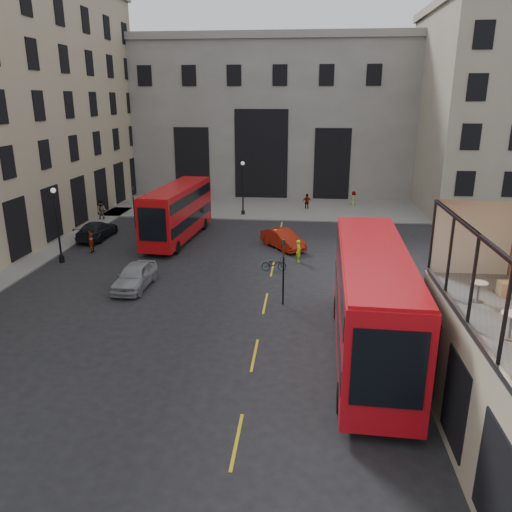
# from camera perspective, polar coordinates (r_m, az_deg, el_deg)

# --- Properties ---
(ground) EXTENTS (140.00, 140.00, 0.00)m
(ground) POSITION_cam_1_polar(r_m,az_deg,el_deg) (18.00, 4.55, -20.74)
(ground) COLOR black
(ground) RESTS_ON ground
(host_frontage) EXTENTS (3.00, 11.00, 4.50)m
(host_frontage) POSITION_cam_1_polar(r_m,az_deg,el_deg) (17.90, 26.73, -14.31)
(host_frontage) COLOR tan
(host_frontage) RESTS_ON ground
(gateway) EXTENTS (35.00, 10.60, 18.00)m
(gateway) POSITION_cam_1_polar(r_m,az_deg,el_deg) (62.35, 1.04, 15.99)
(gateway) COLOR gray
(gateway) RESTS_ON ground
(building_right) EXTENTS (16.60, 18.60, 20.00)m
(building_right) POSITION_cam_1_polar(r_m,az_deg,el_deg) (57.67, 26.88, 15.05)
(building_right) COLOR #A39983
(building_right) RESTS_ON ground
(pavement_far) EXTENTS (40.00, 12.00, 0.12)m
(pavement_far) POSITION_cam_1_polar(r_m,az_deg,el_deg) (53.64, -0.96, 5.68)
(pavement_far) COLOR slate
(pavement_far) RESTS_ON ground
(traffic_light_near) EXTENTS (0.16, 0.20, 3.80)m
(traffic_light_near) POSITION_cam_1_polar(r_m,az_deg,el_deg) (27.57, 3.16, -0.87)
(traffic_light_near) COLOR black
(traffic_light_near) RESTS_ON ground
(traffic_light_far) EXTENTS (0.16, 0.20, 3.80)m
(traffic_light_far) POSITION_cam_1_polar(r_m,az_deg,el_deg) (45.59, -13.83, 6.06)
(traffic_light_far) COLOR black
(traffic_light_far) RESTS_ON ground
(street_lamp_a) EXTENTS (0.36, 0.36, 5.33)m
(street_lamp_a) POSITION_cam_1_polar(r_m,az_deg,el_deg) (37.42, -21.68, 2.81)
(street_lamp_a) COLOR black
(street_lamp_a) RESTS_ON ground
(street_lamp_b) EXTENTS (0.36, 0.36, 5.33)m
(street_lamp_b) POSITION_cam_1_polar(r_m,az_deg,el_deg) (49.30, -1.51, 7.37)
(street_lamp_b) COLOR black
(street_lamp_b) RESTS_ON ground
(bus_near) EXTENTS (3.34, 12.66, 5.01)m
(bus_near) POSITION_cam_1_polar(r_m,az_deg,el_deg) (22.39, 13.06, -4.74)
(bus_near) COLOR #B30C14
(bus_near) RESTS_ON ground
(bus_far) EXTENTS (3.41, 11.23, 4.41)m
(bus_far) POSITION_cam_1_polar(r_m,az_deg,el_deg) (41.13, -8.92, 5.22)
(bus_far) COLOR #AF0C0E
(bus_far) RESTS_ON ground
(car_a) EXTENTS (1.93, 4.51, 1.52)m
(car_a) POSITION_cam_1_polar(r_m,az_deg,el_deg) (31.41, -13.69, -2.24)
(car_a) COLOR gray
(car_a) RESTS_ON ground
(car_b) EXTENTS (3.81, 4.43, 1.44)m
(car_b) POSITION_cam_1_polar(r_m,az_deg,el_deg) (38.70, 3.09, 1.95)
(car_b) COLOR #991A09
(car_b) RESTS_ON ground
(car_c) EXTENTS (2.14, 5.00, 1.44)m
(car_c) POSITION_cam_1_polar(r_m,az_deg,el_deg) (43.36, -17.73, 2.84)
(car_c) COLOR black
(car_c) RESTS_ON ground
(bicycle) EXTENTS (1.71, 0.74, 0.88)m
(bicycle) POSITION_cam_1_polar(r_m,az_deg,el_deg) (33.70, 2.06, -0.94)
(bicycle) COLOR gray
(bicycle) RESTS_ON ground
(cyclist) EXTENTS (0.49, 0.65, 1.60)m
(cyclist) POSITION_cam_1_polar(r_m,az_deg,el_deg) (35.50, 4.89, 0.59)
(cyclist) COLOR #CBF619
(cyclist) RESTS_ON ground
(pedestrian_a) EXTENTS (1.00, 0.80, 1.97)m
(pedestrian_a) POSITION_cam_1_polar(r_m,az_deg,el_deg) (49.43, -17.23, 4.95)
(pedestrian_a) COLOR gray
(pedestrian_a) RESTS_ON ground
(pedestrian_b) EXTENTS (1.23, 1.35, 1.82)m
(pedestrian_b) POSITION_cam_1_polar(r_m,az_deg,el_deg) (55.67, -6.16, 6.91)
(pedestrian_b) COLOR gray
(pedestrian_b) RESTS_ON ground
(pedestrian_c) EXTENTS (1.07, 0.64, 1.71)m
(pedestrian_c) POSITION_cam_1_polar(r_m,az_deg,el_deg) (52.27, 5.85, 6.16)
(pedestrian_c) COLOR gray
(pedestrian_c) RESTS_ON ground
(pedestrian_d) EXTENTS (0.89, 0.94, 1.62)m
(pedestrian_d) POSITION_cam_1_polar(r_m,az_deg,el_deg) (55.03, 11.07, 6.46)
(pedestrian_d) COLOR gray
(pedestrian_d) RESTS_ON ground
(pedestrian_e) EXTENTS (0.47, 0.70, 1.88)m
(pedestrian_e) POSITION_cam_1_polar(r_m,az_deg,el_deg) (39.39, -18.34, 1.67)
(pedestrian_e) COLOR gray
(pedestrian_e) RESTS_ON ground
(cafe_table_mid) EXTENTS (0.61, 0.61, 0.77)m
(cafe_table_mid) POSITION_cam_1_polar(r_m,az_deg,el_deg) (15.97, 27.16, -6.70)
(cafe_table_mid) COLOR white
(cafe_table_mid) RESTS_ON cafe_floor
(cafe_table_far) EXTENTS (0.55, 0.55, 0.69)m
(cafe_table_far) POSITION_cam_1_polar(r_m,az_deg,el_deg) (18.32, 24.09, -3.44)
(cafe_table_far) COLOR beige
(cafe_table_far) RESTS_ON cafe_floor
(cafe_chair_d) EXTENTS (0.48, 0.48, 0.91)m
(cafe_chair_d) POSITION_cam_1_polar(r_m,az_deg,el_deg) (19.41, 26.65, -3.22)
(cafe_chair_d) COLOR #DBAE7E
(cafe_chair_d) RESTS_ON cafe_floor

